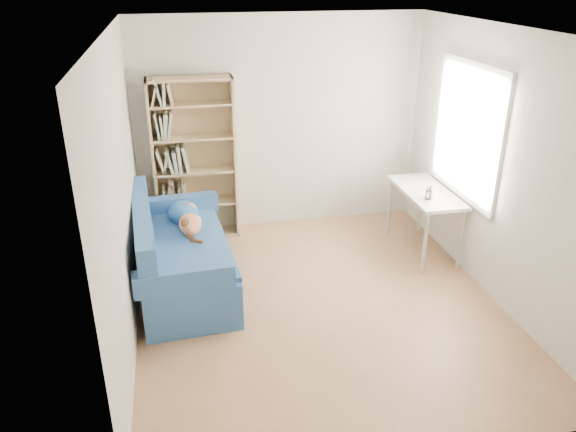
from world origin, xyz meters
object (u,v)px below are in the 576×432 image
at_px(bookshelf, 195,166).
at_px(desk, 426,197).
at_px(sofa, 179,256).
at_px(pen_cup, 429,194).

distance_m(bookshelf, desk, 2.71).
xyz_separation_m(sofa, bookshelf, (0.27, 1.20, 0.55)).
bearing_deg(pen_cup, desk, 69.68).
distance_m(sofa, pen_cup, 2.75).
relative_size(bookshelf, pen_cup, 12.49).
height_order(desk, pen_cup, pen_cup).
relative_size(bookshelf, desk, 1.72).
bearing_deg(bookshelf, pen_cup, -25.87).
xyz_separation_m(sofa, desk, (2.80, 0.25, 0.32)).
distance_m(sofa, bookshelf, 1.34).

